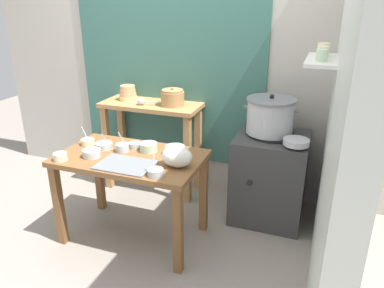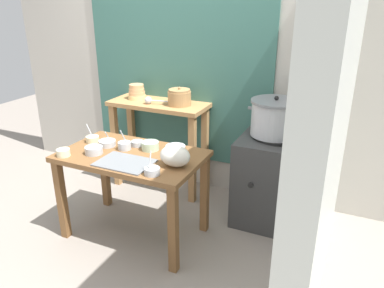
{
  "view_description": "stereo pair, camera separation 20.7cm",
  "coord_description": "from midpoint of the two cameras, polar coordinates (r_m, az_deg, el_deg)",
  "views": [
    {
      "loc": [
        1.3,
        -2.27,
        1.85
      ],
      "look_at": [
        0.41,
        0.16,
        0.82
      ],
      "focal_mm": 34.84,
      "sensor_mm": 36.0,
      "label": 1
    },
    {
      "loc": [
        1.49,
        -2.19,
        1.85
      ],
      "look_at": [
        0.41,
        0.16,
        0.82
      ],
      "focal_mm": 34.84,
      "sensor_mm": 36.0,
      "label": 2
    }
  ],
  "objects": [
    {
      "name": "prep_bowl_2",
      "position": [
        2.93,
        -4.43,
        -0.25
      ],
      "size": [
        0.14,
        0.14,
        0.07
      ],
      "color": "#B7D1AD",
      "rests_on": "prep_table"
    },
    {
      "name": "prep_bowl_3",
      "position": [
        2.93,
        -12.86,
        -0.91
      ],
      "size": [
        0.14,
        0.14,
        0.06
      ],
      "color": "#B7BABF",
      "rests_on": "prep_table"
    },
    {
      "name": "wide_pan",
      "position": [
        2.95,
        18.01,
        -0.19
      ],
      "size": [
        0.2,
        0.2,
        0.05
      ],
      "primitive_type": "cylinder",
      "color": "#B7BABF",
      "rests_on": "stove_block"
    },
    {
      "name": "steamer_pot",
      "position": [
        3.13,
        14.43,
        3.9
      ],
      "size": [
        0.45,
        0.41,
        0.33
      ],
      "color": "#B7BABF",
      "rests_on": "stove_block"
    },
    {
      "name": "stove_block",
      "position": [
        3.31,
        14.17,
        -5.32
      ],
      "size": [
        0.6,
        0.61,
        0.78
      ],
      "color": "#383838",
      "rests_on": "ground"
    },
    {
      "name": "wall_right",
      "position": [
        2.49,
        24.31,
        7.09
      ],
      "size": [
        0.3,
        3.2,
        2.6
      ],
      "color": "silver",
      "rests_on": "ground"
    },
    {
      "name": "ground_plane",
      "position": [
        3.21,
        -6.19,
        -13.57
      ],
      "size": [
        9.0,
        9.0,
        0.0
      ],
      "primitive_type": "plane",
      "color": "gray"
    },
    {
      "name": "plastic_bag",
      "position": [
        2.63,
        -0.37,
        -1.87
      ],
      "size": [
        0.22,
        0.17,
        0.15
      ],
      "primitive_type": "ellipsoid",
      "color": "silver",
      "rests_on": "prep_table"
    },
    {
      "name": "ladle",
      "position": [
        3.55,
        -4.89,
        6.66
      ],
      "size": [
        0.27,
        0.09,
        0.07
      ],
      "color": "#B7BABF",
      "rests_on": "back_shelf_table"
    },
    {
      "name": "prep_bowl_7",
      "position": [
        2.94,
        -17.22,
        -1.26
      ],
      "size": [
        0.1,
        0.1,
        0.05
      ],
      "color": "beige",
      "rests_on": "prep_table"
    },
    {
      "name": "prep_bowl_4",
      "position": [
        2.53,
        -3.82,
        -4.13
      ],
      "size": [
        0.11,
        0.11,
        0.16
      ],
      "color": "#B7BABF",
      "rests_on": "prep_table"
    },
    {
      "name": "back_shelf_table",
      "position": [
        3.67,
        -3.48,
        3.03
      ],
      "size": [
        0.96,
        0.4,
        0.9
      ],
      "color": "#B27F4C",
      "rests_on": "ground"
    },
    {
      "name": "clay_pot",
      "position": [
        3.49,
        -0.24,
        7.14
      ],
      "size": [
        0.22,
        0.22,
        0.17
      ],
      "color": "#A37A4C",
      "rests_on": "back_shelf_table"
    },
    {
      "name": "serving_tray",
      "position": [
        2.73,
        -8.13,
        -2.88
      ],
      "size": [
        0.4,
        0.28,
        0.01
      ],
      "primitive_type": "cube",
      "color": "slate",
      "rests_on": "prep_table"
    },
    {
      "name": "prep_bowl_8",
      "position": [
        3.06,
        -10.98,
        0.16
      ],
      "size": [
        0.14,
        0.14,
        0.14
      ],
      "color": "#B7BABF",
      "rests_on": "prep_table"
    },
    {
      "name": "prep_bowl_5",
      "position": [
        3.03,
        -6.46,
        0.1
      ],
      "size": [
        0.1,
        0.1,
        0.04
      ],
      "color": "#B7BABF",
      "rests_on": "prep_table"
    },
    {
      "name": "wall_back",
      "position": [
        3.62,
        3.18,
        12.96
      ],
      "size": [
        4.4,
        0.12,
        2.6
      ],
      "color": "#B2ADA3",
      "rests_on": "ground"
    },
    {
      "name": "prep_bowl_6",
      "position": [
        3.17,
        -13.21,
        0.77
      ],
      "size": [
        0.11,
        0.11,
        0.16
      ],
      "color": "beige",
      "rests_on": "prep_table"
    },
    {
      "name": "prep_bowl_0",
      "position": [
        2.97,
        -8.34,
        -0.22
      ],
      "size": [
        0.1,
        0.1,
        0.17
      ],
      "color": "#B7BABF",
      "rests_on": "prep_table"
    },
    {
      "name": "bowl_stack_enamel",
      "position": [
        3.73,
        -6.88,
        7.85
      ],
      "size": [
        0.17,
        0.17,
        0.15
      ],
      "color": "#E5C684",
      "rests_on": "back_shelf_table"
    },
    {
      "name": "prep_table",
      "position": [
        2.93,
        -7.15,
        -3.51
      ],
      "size": [
        1.1,
        0.66,
        0.72
      ],
      "color": "brown",
      "rests_on": "ground"
    },
    {
      "name": "prep_bowl_1",
      "position": [
        2.85,
        -0.47,
        -0.86
      ],
      "size": [
        0.15,
        0.15,
        0.07
      ],
      "color": "#B7BABF",
      "rests_on": "prep_table"
    }
  ]
}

